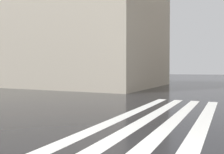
{
  "coord_description": "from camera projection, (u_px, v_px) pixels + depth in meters",
  "views": [
    {
      "loc": [
        -4.64,
        -1.68,
        1.87
      ],
      "look_at": [
        7.92,
        4.52,
        1.48
      ],
      "focal_mm": 37.97,
      "sensor_mm": 36.0,
      "label": 1
    }
  ],
  "objects": [
    {
      "name": "zebra_crossing",
      "position": [
        173.0,
        122.0,
        8.59
      ],
      "size": [
        13.0,
        4.5,
        0.01
      ],
      "color": "silver",
      "rests_on": "ground_plane"
    }
  ]
}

